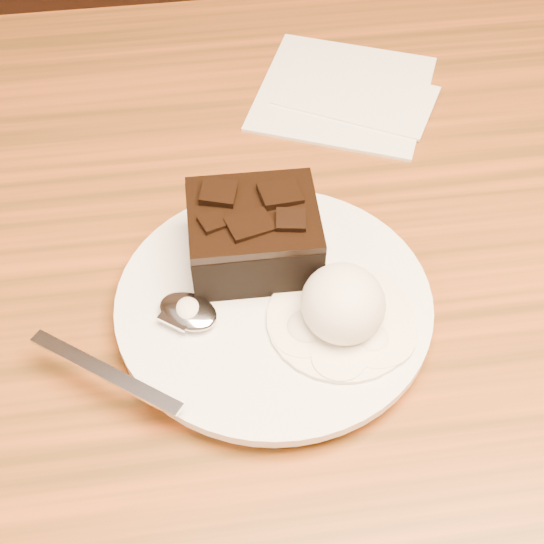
{
  "coord_description": "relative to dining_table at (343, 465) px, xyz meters",
  "views": [
    {
      "loc": [
        -0.14,
        -0.43,
        1.25
      ],
      "look_at": [
        -0.09,
        -0.04,
        0.79
      ],
      "focal_mm": 53.75,
      "sensor_mm": 36.0,
      "label": 1
    }
  ],
  "objects": [
    {
      "name": "melt_puddle",
      "position": [
        -0.04,
        -0.08,
        0.4
      ],
      "size": [
        0.11,
        0.11,
        0.0
      ],
      "primitive_type": "cylinder",
      "color": "white",
      "rests_on": "plate"
    },
    {
      "name": "crumb_a",
      "position": [
        -0.03,
        -0.08,
        0.4
      ],
      "size": [
        0.01,
        0.01,
        0.0
      ],
      "primitive_type": "cube",
      "rotation": [
        0.0,
        0.0,
        0.04
      ],
      "color": "black",
      "rests_on": "plate"
    },
    {
      "name": "brownie",
      "position": [
        -0.1,
        -0.01,
        0.42
      ],
      "size": [
        0.1,
        0.09,
        0.05
      ],
      "primitive_type": "cube",
      "rotation": [
        0.0,
        0.0,
        -0.02
      ],
      "color": "black",
      "rests_on": "plate"
    },
    {
      "name": "dining_table",
      "position": [
        0.0,
        0.0,
        0.0
      ],
      "size": [
        1.2,
        0.8,
        0.75
      ],
      "primitive_type": null,
      "color": "#523314",
      "rests_on": "floor"
    },
    {
      "name": "spoon",
      "position": [
        -0.16,
        -0.06,
        0.4
      ],
      "size": [
        0.17,
        0.14,
        0.01
      ],
      "primitive_type": null,
      "rotation": [
        0.0,
        0.0,
        0.92
      ],
      "color": "silver",
      "rests_on": "plate"
    },
    {
      "name": "crumb_b",
      "position": [
        -0.02,
        -0.11,
        0.4
      ],
      "size": [
        0.01,
        0.01,
        0.0
      ],
      "primitive_type": "cube",
      "rotation": [
        0.0,
        0.0,
        0.5
      ],
      "color": "black",
      "rests_on": "plate"
    },
    {
      "name": "ice_cream_scoop",
      "position": [
        -0.04,
        -0.08,
        0.42
      ],
      "size": [
        0.06,
        0.07,
        0.05
      ],
      "primitive_type": "ellipsoid",
      "color": "silver",
      "rests_on": "plate"
    },
    {
      "name": "napkin",
      "position": [
        0.02,
        0.21,
        0.38
      ],
      "size": [
        0.21,
        0.21,
        0.01
      ],
      "primitive_type": "cube",
      "rotation": [
        0.0,
        0.0,
        -0.41
      ],
      "color": "white",
      "rests_on": "dining_table"
    },
    {
      "name": "plate",
      "position": [
        -0.09,
        -0.05,
        0.38
      ],
      "size": [
        0.24,
        0.24,
        0.02
      ],
      "primitive_type": "cylinder",
      "color": "white",
      "rests_on": "dining_table"
    }
  ]
}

